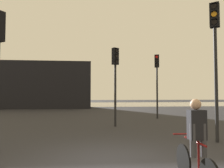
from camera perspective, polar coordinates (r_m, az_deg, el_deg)
The scene contains 7 objects.
ground_plane at distance 5.71m, azimuth -0.12°, elevation -20.08°, with size 120.00×120.00×0.00m, color #28282D.
water_strip at distance 37.63m, azimuth -4.81°, elevation -5.29°, with size 80.00×16.00×0.01m, color gray.
distant_building at distance 28.55m, azimuth -20.31°, elevation -0.34°, with size 14.52×4.00×5.60m, color black.
traffic_light_center at distance 11.70m, azimuth 0.88°, elevation 3.29°, with size 0.40×0.42×4.20m.
traffic_light_near_right at distance 8.88m, azimuth 25.36°, elevation 9.04°, with size 0.41×0.42×5.05m.
traffic_light_far_right at distance 15.80m, azimuth 11.67°, elevation 2.55°, with size 0.38×0.40×4.52m.
cyclist at distance 4.43m, azimuth 21.13°, elevation -14.07°, with size 0.46×1.71×1.62m.
Camera 1 is at (-0.52, -5.42, 1.71)m, focal length 35.00 mm.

